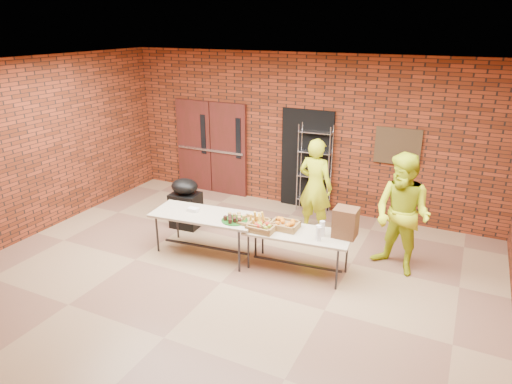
% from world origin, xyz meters
% --- Properties ---
extents(room, '(8.08, 7.08, 3.28)m').
position_xyz_m(room, '(0.00, 0.00, 1.60)').
color(room, '#8A614A').
rests_on(room, ground).
extents(double_doors, '(1.78, 0.12, 2.10)m').
position_xyz_m(double_doors, '(-2.20, 3.44, 1.05)').
color(double_doors, '#4D1616').
rests_on(double_doors, room).
extents(dark_doorway, '(1.10, 0.06, 2.10)m').
position_xyz_m(dark_doorway, '(0.10, 3.46, 1.05)').
color(dark_doorway, black).
rests_on(dark_doorway, room).
extents(bronze_plaque, '(0.85, 0.04, 0.70)m').
position_xyz_m(bronze_plaque, '(1.90, 3.45, 1.55)').
color(bronze_plaque, '#43301B').
rests_on(bronze_plaque, room).
extents(wire_rack, '(0.69, 0.26, 1.84)m').
position_xyz_m(wire_rack, '(0.32, 3.32, 0.92)').
color(wire_rack, '#ADADB4').
rests_on(wire_rack, room).
extents(table_left, '(1.86, 0.92, 0.74)m').
position_xyz_m(table_left, '(-0.70, 0.72, 0.67)').
color(table_left, '#B6AC8B').
rests_on(table_left, room).
extents(table_right, '(1.70, 0.84, 0.67)m').
position_xyz_m(table_right, '(0.91, 0.86, 0.62)').
color(table_right, '#B6AC8B').
rests_on(table_right, room).
extents(basket_bananas, '(0.46, 0.36, 0.14)m').
position_xyz_m(basket_bananas, '(0.21, 0.75, 0.74)').
color(basket_bananas, '#A57942').
rests_on(basket_bananas, table_right).
extents(basket_oranges, '(0.43, 0.34, 0.13)m').
position_xyz_m(basket_oranges, '(0.67, 0.90, 0.73)').
color(basket_oranges, '#A57942').
rests_on(basket_oranges, table_right).
extents(basket_apples, '(0.42, 0.33, 0.13)m').
position_xyz_m(basket_apples, '(0.37, 0.67, 0.73)').
color(basket_apples, '#A57942').
rests_on(basket_apples, table_right).
extents(muffin_tray, '(0.43, 0.43, 0.11)m').
position_xyz_m(muffin_tray, '(-0.12, 0.69, 0.79)').
color(muffin_tray, '#165416').
rests_on(muffin_tray, table_left).
extents(napkin_box, '(0.18, 0.12, 0.06)m').
position_xyz_m(napkin_box, '(-0.93, 0.72, 0.77)').
color(napkin_box, white).
rests_on(napkin_box, table_left).
extents(coffee_dispenser, '(0.35, 0.31, 0.46)m').
position_xyz_m(coffee_dispenser, '(1.60, 1.04, 0.90)').
color(coffee_dispenser, brown).
rests_on(coffee_dispenser, table_right).
extents(cup_stack_front, '(0.08, 0.08, 0.24)m').
position_xyz_m(cup_stack_front, '(1.28, 0.74, 0.79)').
color(cup_stack_front, white).
rests_on(cup_stack_front, table_right).
extents(cup_stack_mid, '(0.08, 0.08, 0.23)m').
position_xyz_m(cup_stack_mid, '(1.29, 0.72, 0.79)').
color(cup_stack_mid, white).
rests_on(cup_stack_mid, table_right).
extents(cup_stack_back, '(0.08, 0.08, 0.24)m').
position_xyz_m(cup_stack_back, '(1.28, 0.90, 0.80)').
color(cup_stack_back, white).
rests_on(cup_stack_back, table_right).
extents(covered_grill, '(0.56, 0.48, 0.97)m').
position_xyz_m(covered_grill, '(-1.63, 1.50, 0.49)').
color(covered_grill, black).
rests_on(covered_grill, room).
extents(volunteer_woman, '(0.72, 0.52, 1.82)m').
position_xyz_m(volunteer_woman, '(0.67, 2.35, 0.91)').
color(volunteer_woman, '#C0D317').
rests_on(volunteer_woman, room).
extents(volunteer_man, '(1.16, 1.05, 1.93)m').
position_xyz_m(volunteer_man, '(2.34, 1.57, 0.97)').
color(volunteer_man, '#C0D317').
rests_on(volunteer_man, room).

